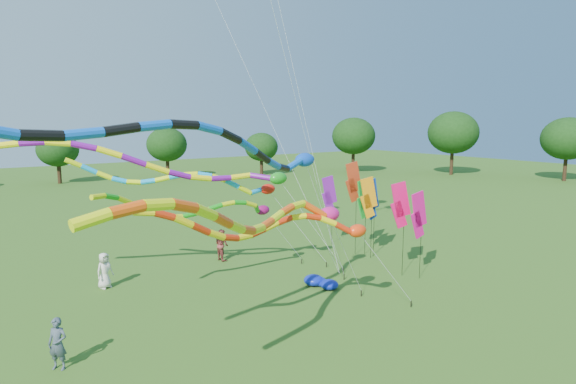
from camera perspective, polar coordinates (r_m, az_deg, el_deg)
ground at (r=21.35m, az=8.11°, el=-14.28°), size 160.00×160.00×0.00m
tree_ring at (r=10.38m, az=14.06°, el=-7.29°), size 118.46×117.11×9.69m
tube_kite_red at (r=17.59m, az=0.15°, el=-4.19°), size 11.83×1.12×6.20m
tube_kite_orange at (r=15.74m, az=-1.86°, el=-2.81°), size 13.21×5.93×7.08m
tube_kite_purple at (r=22.97m, az=-14.37°, el=3.04°), size 16.96×5.33×8.13m
tube_kite_blue at (r=16.25m, az=-7.31°, el=5.10°), size 16.47×6.44×9.12m
tube_kite_cyan at (r=24.58m, az=-10.36°, el=1.17°), size 12.32×4.16×6.93m
tube_kite_green at (r=23.00m, az=-9.08°, el=-1.89°), size 11.65×2.43×5.95m
banner_pole_green at (r=29.45m, az=8.92°, el=-0.81°), size 1.16×0.21×4.76m
banner_pole_blue_b at (r=29.09m, az=9.91°, el=-0.86°), size 1.16×0.14×4.81m
banner_pole_magenta_a at (r=25.78m, az=13.15°, el=-1.54°), size 1.11×0.50×5.09m
banner_pole_red at (r=29.26m, az=7.74°, el=1.15°), size 1.16×0.26×5.78m
banner_pole_orange at (r=28.75m, az=9.51°, el=-0.68°), size 1.14×0.40×4.95m
banner_pole_violet at (r=31.65m, az=4.89°, el=-0.30°), size 1.16×0.27×4.64m
banner_pole_magenta_b at (r=25.55m, az=15.22°, el=-2.65°), size 1.16×0.12×4.68m
blue_nylon_heap at (r=24.22m, az=4.51°, el=-10.80°), size 1.50×1.52×0.53m
person_a at (r=25.66m, az=-20.92°, el=-8.69°), size 1.02×0.86×1.79m
person_b at (r=18.42m, az=-25.63°, el=-15.92°), size 0.77×0.75×1.79m
person_c at (r=28.84m, az=-7.86°, el=-6.21°), size 0.80×0.98×1.86m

